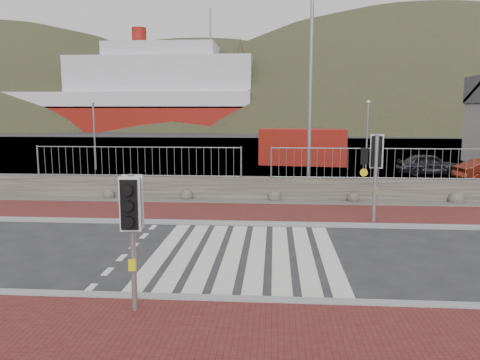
# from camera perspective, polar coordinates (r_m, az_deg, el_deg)

# --- Properties ---
(ground) EXTENTS (220.00, 220.00, 0.00)m
(ground) POSITION_cam_1_polar(r_m,az_deg,el_deg) (11.92, 0.58, -9.05)
(ground) COLOR #28282B
(ground) RESTS_ON ground
(sidewalk_near) EXTENTS (40.00, 4.00, 0.08)m
(sidewalk_near) POSITION_cam_1_polar(r_m,az_deg,el_deg) (7.31, -2.06, -20.71)
(sidewalk_near) COLOR maroon
(sidewalk_near) RESTS_ON ground
(sidewalk_far) EXTENTS (40.00, 3.00, 0.08)m
(sidewalk_far) POSITION_cam_1_polar(r_m,az_deg,el_deg) (16.25, 1.59, -4.09)
(sidewalk_far) COLOR maroon
(sidewalk_far) RESTS_ON ground
(kerb_near) EXTENTS (40.00, 0.25, 0.12)m
(kerb_near) POSITION_cam_1_polar(r_m,az_deg,el_deg) (9.10, -0.65, -14.49)
(kerb_near) COLOR gray
(kerb_near) RESTS_ON ground
(kerb_far) EXTENTS (40.00, 0.25, 0.12)m
(kerb_far) POSITION_cam_1_polar(r_m,az_deg,el_deg) (14.79, 1.32, -5.33)
(kerb_far) COLOR gray
(kerb_far) RESTS_ON ground
(zebra_crossing) EXTENTS (4.62, 5.60, 0.01)m
(zebra_crossing) POSITION_cam_1_polar(r_m,az_deg,el_deg) (11.92, 0.58, -9.02)
(zebra_crossing) COLOR silver
(zebra_crossing) RESTS_ON ground
(gravel_strip) EXTENTS (40.00, 1.50, 0.06)m
(gravel_strip) POSITION_cam_1_polar(r_m,az_deg,el_deg) (18.21, 1.88, -2.73)
(gravel_strip) COLOR #59544C
(gravel_strip) RESTS_ON ground
(stone_wall) EXTENTS (40.00, 0.60, 0.90)m
(stone_wall) POSITION_cam_1_polar(r_m,az_deg,el_deg) (18.92, 1.98, -1.01)
(stone_wall) COLOR #454039
(stone_wall) RESTS_ON ground
(railing) EXTENTS (18.07, 0.07, 1.22)m
(railing) POSITION_cam_1_polar(r_m,az_deg,el_deg) (18.59, 1.99, 3.08)
(railing) COLOR gray
(railing) RESTS_ON stone_wall
(quay) EXTENTS (120.00, 40.00, 0.50)m
(quay) POSITION_cam_1_polar(r_m,az_deg,el_deg) (39.41, 3.15, 3.37)
(quay) COLOR #4C4C4F
(quay) RESTS_ON ground
(water) EXTENTS (220.00, 50.00, 0.05)m
(water) POSITION_cam_1_polar(r_m,az_deg,el_deg) (74.33, 3.66, 5.85)
(water) COLOR #3F4C54
(water) RESTS_ON ground
(ferry) EXTENTS (50.00, 16.00, 20.00)m
(ferry) POSITION_cam_1_polar(r_m,az_deg,el_deg) (83.21, -13.75, 9.62)
(ferry) COLOR maroon
(ferry) RESTS_ON ground
(hills_backdrop) EXTENTS (254.00, 90.00, 100.00)m
(hills_backdrop) POSITION_cam_1_polar(r_m,az_deg,el_deg) (102.93, 7.46, -6.43)
(hills_backdrop) COLOR #2F351F
(hills_backdrop) RESTS_ON ground
(traffic_signal_near) EXTENTS (0.38, 0.25, 2.52)m
(traffic_signal_near) POSITION_cam_1_polar(r_m,az_deg,el_deg) (8.32, -13.05, -4.14)
(traffic_signal_near) COLOR gray
(traffic_signal_near) RESTS_ON ground
(traffic_signal_far) EXTENTS (0.70, 0.35, 2.87)m
(traffic_signal_far) POSITION_cam_1_polar(r_m,az_deg,el_deg) (15.20, 16.12, 2.47)
(traffic_signal_far) COLOR gray
(traffic_signal_far) RESTS_ON ground
(streetlight) EXTENTS (1.79, 0.63, 8.58)m
(streetlight) POSITION_cam_1_polar(r_m,az_deg,el_deg) (19.57, 9.02, 12.08)
(streetlight) COLOR gray
(streetlight) RESTS_ON ground
(shipping_container) EXTENTS (5.84, 3.02, 2.33)m
(shipping_container) POSITION_cam_1_polar(r_m,az_deg,el_deg) (31.03, 7.73, 4.04)
(shipping_container) COLOR #9F1911
(shipping_container) RESTS_ON ground
(car_a) EXTENTS (3.48, 1.43, 1.18)m
(car_a) POSITION_cam_1_polar(r_m,az_deg,el_deg) (27.97, 22.09, 1.80)
(car_a) COLOR black
(car_a) RESTS_ON ground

